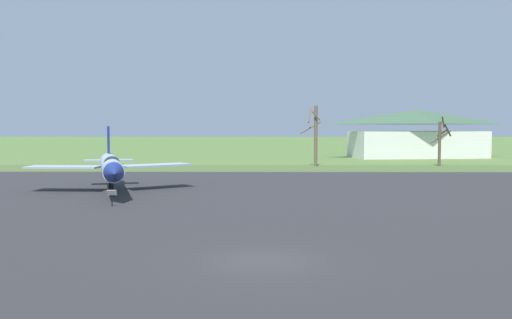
% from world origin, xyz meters
% --- Properties ---
extents(ground_plane, '(600.00, 600.00, 0.00)m').
position_xyz_m(ground_plane, '(0.00, 0.00, 0.00)').
color(ground_plane, '#4C6B33').
extents(asphalt_apron, '(101.38, 54.78, 0.05)m').
position_xyz_m(asphalt_apron, '(0.00, 16.43, 0.03)').
color(asphalt_apron, '#28282B').
rests_on(asphalt_apron, ground).
extents(grass_verge_strip, '(161.38, 12.00, 0.06)m').
position_xyz_m(grass_verge_strip, '(0.00, 49.82, 0.03)').
color(grass_verge_strip, '#445A2D').
rests_on(grass_verge_strip, ground).
extents(jet_fighter_rear_left, '(13.15, 15.45, 5.44)m').
position_xyz_m(jet_fighter_rear_left, '(-12.25, 22.77, 2.26)').
color(jet_fighter_rear_left, '#8EA3B2').
rests_on(jet_fighter_rear_left, ground).
extents(info_placard_rear_left, '(0.66, 0.32, 1.16)m').
position_xyz_m(info_placard_rear_left, '(-10.09, 15.07, 0.75)').
color(info_placard_rear_left, black).
rests_on(info_placard_rear_left, ground).
extents(bare_tree_left_of_center, '(2.95, 2.85, 8.26)m').
position_xyz_m(bare_tree_left_of_center, '(7.18, 53.31, 4.46)').
color(bare_tree_left_of_center, brown).
rests_on(bare_tree_left_of_center, ground).
extents(bare_tree_center, '(2.53, 3.37, 6.90)m').
position_xyz_m(bare_tree_center, '(24.49, 54.37, 3.56)').
color(bare_tree_center, brown).
rests_on(bare_tree_center, ground).
extents(visitor_building, '(25.06, 13.42, 8.44)m').
position_xyz_m(visitor_building, '(27.45, 76.56, 4.14)').
color(visitor_building, silver).
rests_on(visitor_building, ground).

